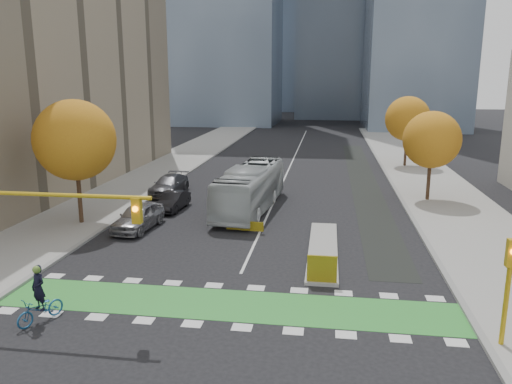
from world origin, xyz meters
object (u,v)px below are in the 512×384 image
(traffic_signal_east, at_px, (509,277))
(parked_car_b, at_px, (173,201))
(hazard_board, at_px, (322,269))
(traffic_signal_west, at_px, (18,220))
(cyclist, at_px, (40,303))
(tree_east_near, at_px, (432,140))
(bus, at_px, (251,188))
(tree_east_far, at_px, (408,119))
(tree_west, at_px, (75,140))
(parked_car_a, at_px, (138,217))
(parked_car_c, at_px, (169,185))

(traffic_signal_east, distance_m, parked_car_b, 24.54)
(hazard_board, bearing_deg, traffic_signal_west, -158.45)
(cyclist, bearing_deg, parked_car_b, 114.06)
(tree_east_near, distance_m, traffic_signal_east, 22.66)
(traffic_signal_west, relative_size, bus, 0.72)
(tree_east_far, bearing_deg, tree_west, -133.30)
(traffic_signal_east, height_order, parked_car_b, traffic_signal_east)
(hazard_board, relative_size, tree_east_far, 0.18)
(parked_car_b, bearing_deg, parked_car_a, -94.66)
(hazard_board, bearing_deg, traffic_signal_east, -35.92)
(tree_east_near, bearing_deg, cyclist, -129.46)
(hazard_board, xyz_separation_m, parked_car_a, (-11.81, 7.28, 0.03))
(tree_west, bearing_deg, tree_east_far, 46.70)
(cyclist, bearing_deg, bus, 97.01)
(cyclist, relative_size, parked_car_a, 0.49)
(cyclist, distance_m, parked_car_b, 17.56)
(tree_east_near, xyz_separation_m, traffic_signal_east, (-1.50, -22.51, -2.13))
(hazard_board, height_order, traffic_signal_east, traffic_signal_east)
(bus, height_order, parked_car_b, bus)
(hazard_board, height_order, tree_east_near, tree_east_near)
(tree_east_far, bearing_deg, cyclist, -116.52)
(tree_east_near, bearing_deg, traffic_signal_east, -93.81)
(traffic_signal_east, relative_size, parked_car_b, 1.01)
(parked_car_b, xyz_separation_m, parked_car_c, (-1.90, 5.00, 0.11))
(hazard_board, xyz_separation_m, tree_west, (-16.00, 7.80, 4.82))
(tree_west, distance_m, traffic_signal_east, 25.90)
(parked_car_b, bearing_deg, hazard_board, -44.42)
(hazard_board, bearing_deg, cyclist, -154.35)
(hazard_board, height_order, parked_car_c, parked_car_c)
(cyclist, distance_m, bus, 19.32)
(parked_car_a, height_order, parked_car_b, parked_car_a)
(parked_car_b, bearing_deg, traffic_signal_east, -40.52)
(parked_car_b, bearing_deg, tree_west, -134.14)
(hazard_board, bearing_deg, bus, 112.39)
(parked_car_a, xyz_separation_m, parked_car_b, (0.71, 5.00, -0.16))
(tree_west, relative_size, parked_car_c, 1.53)
(bus, bearing_deg, tree_east_far, 61.13)
(tree_east_near, bearing_deg, hazard_board, -114.20)
(tree_east_far, xyz_separation_m, traffic_signal_west, (-20.43, -38.51, -1.21))
(tree_east_near, height_order, parked_car_c, tree_east_near)
(tree_west, relative_size, traffic_signal_east, 2.01)
(tree_east_far, height_order, parked_car_c, tree_east_far)
(hazard_board, bearing_deg, tree_west, 154.01)
(traffic_signal_west, relative_size, parked_car_c, 1.59)
(traffic_signal_west, height_order, bus, traffic_signal_west)
(cyclist, bearing_deg, traffic_signal_west, 172.20)
(hazard_board, xyz_separation_m, traffic_signal_east, (6.50, -4.71, 1.93))
(tree_east_near, height_order, bus, tree_east_near)
(bus, bearing_deg, traffic_signal_east, -51.09)
(cyclist, height_order, parked_car_b, cyclist)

